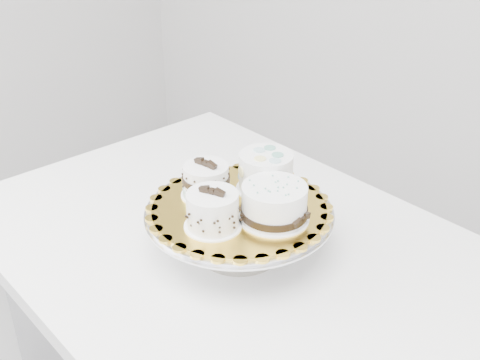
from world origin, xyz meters
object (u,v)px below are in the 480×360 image
Objects in this scene: cake_board at (239,208)px; cake_ribbon at (275,204)px; cake_banded at (206,182)px; cake_dots at (266,172)px; cake_swirl at (213,211)px; cake_stand at (239,222)px; table at (243,279)px.

cake_board is 0.09m from cake_ribbon.
cake_dots is (0.08, 0.09, 0.01)m from cake_banded.
cake_banded is (-0.08, -0.01, 0.03)m from cake_board.
cake_swirl is at bearing -86.88° from cake_board.
cake_stand is 3.28× the size of cake_swirl.
cake_ribbon reaches higher than cake_board.
cake_ribbon is (0.08, -0.01, 0.21)m from table.
table is at bearing -106.18° from cake_dots.
cake_banded is (-0.08, 0.08, -0.00)m from cake_swirl.
cake_dots is at bearing 132.26° from cake_ribbon.
cake_stand is 3.61× the size of cake_banded.
cake_board is 0.09m from cake_swirl.
cake_board is (0.00, -0.00, 0.03)m from cake_stand.
cake_ribbon is (0.08, -0.08, -0.01)m from cake_dots.
cake_swirl reaches higher than cake_dots.
cake_dots reaches higher than cake_board.
table is 0.23m from cake_ribbon.
cake_board is at bearing 80.91° from cake_swirl.
cake_dots is at bearing 90.08° from cake_board.
cake_swirl is (0.00, -0.08, 0.07)m from cake_stand.
cake_swirl is at bearing -105.08° from cake_dots.
cake_stand is 0.03m from cake_board.
cake_dots is at bearing 79.36° from cake_swirl.
cake_dots is at bearing 100.92° from table.
table is at bearing 87.71° from cake_stand.
cake_swirl is (0.00, -0.10, 0.22)m from table.
cake_stand reaches higher than table.
cake_ribbon is at bearing 5.79° from table.
cake_banded is at bearing -177.90° from cake_ribbon.
cake_ribbon is at bearing 4.44° from cake_stand.
cake_banded is at bearing 124.46° from cake_swirl.
cake_ribbon reaches higher than cake_stand.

